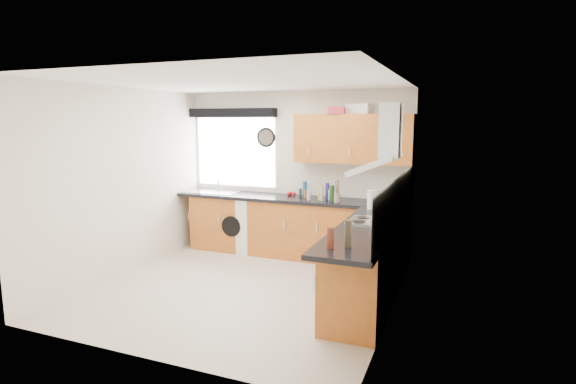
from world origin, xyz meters
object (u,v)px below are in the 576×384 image
at_px(washing_machine, 240,222).
at_px(oven, 370,262).
at_px(extractor_hood, 383,147).
at_px(upper_cabinets, 353,139).

bearing_deg(washing_machine, oven, -22.38).
distance_m(oven, extractor_hood, 1.35).
distance_m(extractor_hood, upper_cabinets, 1.48).
bearing_deg(extractor_hood, washing_machine, 153.42).
relative_size(upper_cabinets, washing_machine, 1.92).
relative_size(oven, upper_cabinets, 0.50).
bearing_deg(upper_cabinets, washing_machine, -176.64).
xyz_separation_m(oven, extractor_hood, (0.10, -0.00, 1.34)).
xyz_separation_m(upper_cabinets, washing_machine, (-1.79, -0.10, -1.36)).
distance_m(oven, upper_cabinets, 1.99).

